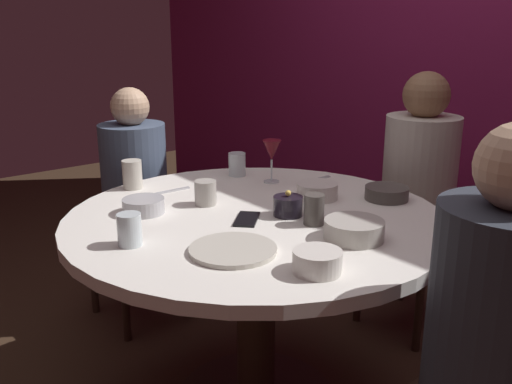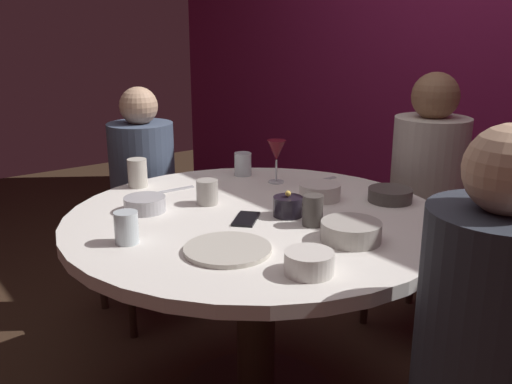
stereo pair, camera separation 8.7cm
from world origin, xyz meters
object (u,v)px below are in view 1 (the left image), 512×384
Objects in this scene: candle_holder at (288,206)px; wine_glass at (272,152)px; seated_diner_right at (499,321)px; cup_center_front at (132,174)px; seated_diner_back at (419,176)px; cup_near_candle at (129,230)px; seated_diner_left at (135,180)px; cup_by_left_diner at (314,209)px; cell_phone at (247,219)px; dinner_plate at (233,250)px; bowl_sauce_side at (317,191)px; dining_table at (256,258)px; bowl_rice_portion at (317,261)px; bowl_serving_large at (143,206)px; cup_far_edge at (237,164)px; bowl_small_white at (354,230)px; cup_by_right_diner at (205,193)px; bowl_salad_center at (387,193)px.

candle_holder is 0.43m from wine_glass.
seated_diner_right reaches higher than cup_center_front.
seated_diner_back reaches higher than candle_holder.
seated_diner_right is 1.01m from cup_near_candle.
seated_diner_left is 0.97m from candle_holder.
seated_diner_right is (0.88, -0.94, -0.00)m from seated_diner_back.
cup_near_candle is at bearing -28.18° from seated_diner_left.
candle_holder is 0.99× the size of cup_by_left_diner.
cell_phone is 1.24× the size of cup_center_front.
dinner_plate reaches higher than cell_phone.
cup_near_candle reaches higher than dinner_plate.
seated_diner_back is 1.00× the size of seated_diner_right.
bowl_sauce_side is at bearing 108.91° from candle_holder.
dining_table is at bearing 87.42° from cup_near_candle.
bowl_rice_portion reaches higher than bowl_sauce_side.
bowl_serving_large is at bearing -11.86° from seated_diner_back.
cell_phone is 0.41m from cup_near_candle.
cup_far_edge is at bearing 103.47° from cell_phone.
cup_by_right_diner is (-0.57, -0.15, 0.01)m from bowl_small_white.
wine_glass reaches higher than bowl_rice_portion.
bowl_small_white is at bearing 110.72° from bowl_rice_portion.
bowl_sauce_side is at bearing 149.74° from bowl_small_white.
cup_center_front is (-0.28, -0.48, -0.07)m from wine_glass.
cup_far_edge is (-0.53, 0.19, 0.01)m from candle_holder.
candle_holder is at bearing 28.14° from cell_phone.
bowl_serving_large is 1.47× the size of cup_far_edge.
dining_table is 9.30× the size of cell_phone.
cup_by_left_diner is at bearing -15.79° from cup_far_edge.
seated_diner_left is at bearing 152.04° from cup_center_front.
wine_glass is at bearing 160.70° from bowl_small_white.
seated_diner_back is at bearing 90.17° from bowl_sauce_side.
cup_near_candle reaches higher than candle_holder.
seated_diner_right is 0.71m from dinner_plate.
seated_diner_back is at bearing 113.01° from bowl_small_white.
wine_glass is at bearing 26.60° from seated_diner_left.
cup_by_left_diner reaches higher than bowl_serving_large.
candle_holder is (0.08, 0.08, 0.20)m from dining_table.
bowl_salad_center is 0.26m from bowl_sauce_side.
bowl_rice_portion is at bearing 0.22° from cup_center_front.
cell_phone is 1.43× the size of cup_far_edge.
seated_diner_left is at bearing 180.00° from dining_table.
bowl_sauce_side is 1.56× the size of cup_far_edge.
seated_diner_right is 0.52m from bowl_small_white.
bowl_sauce_side is 0.76m from cup_near_candle.
cup_by_left_diner is (0.19, -0.21, 0.02)m from bowl_sauce_side.
bowl_salad_center is at bearing -34.55° from seated_diner_right.
seated_diner_left is 0.92m from cell_phone.
candle_holder is at bearing 28.08° from cup_by_right_diner.
seated_diner_back is (0.88, 0.94, 0.04)m from seated_diner_left.
seated_diner_right is at bearing 27.27° from cup_near_candle.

